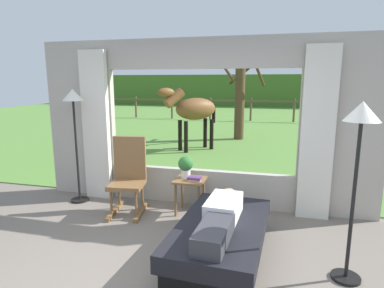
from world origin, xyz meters
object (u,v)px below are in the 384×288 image
at_px(book_stack, 195,179).
at_px(floor_lamp_left, 74,112).
at_px(reclining_person, 221,216).
at_px(rocking_chair, 128,176).
at_px(pasture_tree, 240,99).
at_px(potted_plant, 186,166).
at_px(side_table, 190,185).
at_px(recliner_sofa, 221,240).
at_px(floor_lamp_right, 360,139).
at_px(horse, 193,110).

relative_size(book_stack, floor_lamp_left, 0.11).
bearing_deg(reclining_person, book_stack, 119.94).
xyz_separation_m(rocking_chair, floor_lamp_left, (-0.97, 0.18, 0.91)).
bearing_deg(pasture_tree, potted_plant, -91.10).
distance_m(side_table, potted_plant, 0.29).
bearing_deg(recliner_sofa, rocking_chair, 150.98).
xyz_separation_m(floor_lamp_right, horse, (-2.91, 5.41, -0.25)).
xyz_separation_m(side_table, potted_plant, (-0.08, 0.06, 0.28)).
bearing_deg(side_table, rocking_chair, -170.47).
height_order(floor_lamp_left, horse, floor_lamp_left).
bearing_deg(book_stack, reclining_person, -63.27).
xyz_separation_m(book_stack, pasture_tree, (-0.05, 6.35, 0.79)).
bearing_deg(side_table, floor_lamp_left, 179.21).
bearing_deg(side_table, horse, 103.41).
height_order(recliner_sofa, potted_plant, potted_plant).
height_order(rocking_chair, floor_lamp_left, floor_lamp_left).
xyz_separation_m(reclining_person, floor_lamp_right, (1.26, -0.02, 0.89)).
relative_size(side_table, pasture_tree, 0.17).
relative_size(rocking_chair, pasture_tree, 0.38).
bearing_deg(book_stack, recliner_sofa, -62.20).
distance_m(potted_plant, book_stack, 0.25).
bearing_deg(floor_lamp_left, book_stack, -2.48).
xyz_separation_m(potted_plant, horse, (-0.92, 4.15, 0.45)).
distance_m(floor_lamp_left, pasture_tree, 6.55).
xyz_separation_m(recliner_sofa, floor_lamp_left, (-2.51, 1.15, 1.24)).
distance_m(reclining_person, horse, 5.67).
distance_m(reclining_person, floor_lamp_left, 2.94).
bearing_deg(recliner_sofa, horse, 110.41).
xyz_separation_m(potted_plant, pasture_tree, (0.12, 6.23, 0.63)).
bearing_deg(horse, side_table, 147.21).
height_order(reclining_person, floor_lamp_right, floor_lamp_right).
xyz_separation_m(reclining_person, horse, (-1.65, 5.39, 0.63)).
distance_m(potted_plant, floor_lamp_left, 1.94).
bearing_deg(floor_lamp_right, potted_plant, 147.69).
xyz_separation_m(floor_lamp_left, horse, (0.86, 4.19, -0.30)).
xyz_separation_m(floor_lamp_right, pasture_tree, (-1.87, 7.49, -0.07)).
bearing_deg(reclining_person, floor_lamp_left, 157.64).
distance_m(side_table, horse, 4.39).
bearing_deg(book_stack, horse, 104.31).
relative_size(recliner_sofa, side_table, 3.36).
relative_size(potted_plant, book_stack, 1.60).
bearing_deg(floor_lamp_right, reclining_person, 179.15).
relative_size(side_table, floor_lamp_left, 0.29).
bearing_deg(book_stack, potted_plant, 144.30).
relative_size(reclining_person, floor_lamp_left, 0.80).
distance_m(reclining_person, side_table, 1.35).
xyz_separation_m(rocking_chair, book_stack, (0.98, 0.09, 0.00)).
xyz_separation_m(side_table, floor_lamp_right, (1.91, -1.20, 0.98)).
relative_size(floor_lamp_right, horse, 1.01).
distance_m(rocking_chair, pasture_tree, 6.56).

